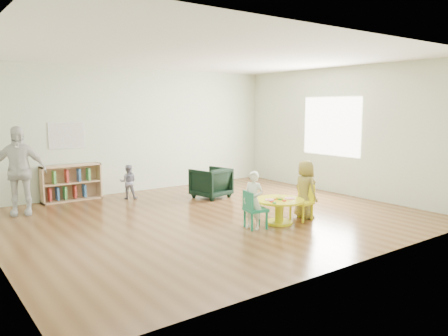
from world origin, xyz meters
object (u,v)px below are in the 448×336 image
object	(u,v)px
kid_chair_left	(253,208)
adult_caretaker	(18,171)
activity_table	(279,207)
bookshelf	(70,183)
kid_chair_right	(303,201)
child_left	(253,200)
armchair	(211,183)
child_right	(305,189)
toddler	(128,182)

from	to	relation	value
kid_chair_left	adult_caretaker	bearing A→B (deg)	-125.80
activity_table	bookshelf	bearing A→B (deg)	119.95
bookshelf	adult_caretaker	world-z (taller)	adult_caretaker
kid_chair_right	bookshelf	world-z (taller)	bookshelf
child_left	adult_caretaker	size ratio (longest dim) A/B	0.58
kid_chair_left	bookshelf	xyz separation A→B (m)	(-1.70, 3.88, 0.04)
bookshelf	armchair	xyz separation A→B (m)	(2.51, -1.50, -0.04)
kid_chair_right	kid_chair_left	bearing A→B (deg)	77.31
activity_table	child_left	bearing A→B (deg)	178.80
kid_chair_right	child_left	distance (m)	1.07
child_right	adult_caretaker	size ratio (longest dim) A/B	0.64
activity_table	bookshelf	xyz separation A→B (m)	(-2.25, 3.91, 0.08)
bookshelf	toddler	world-z (taller)	bookshelf
kid_chair_right	toddler	xyz separation A→B (m)	(-1.72, 3.39, 0.03)
kid_chair_left	child_right	world-z (taller)	child_right
toddler	kid_chair_left	bearing A→B (deg)	130.83
activity_table	armchair	xyz separation A→B (m)	(0.26, 2.40, 0.04)
child_left	activity_table	bearing A→B (deg)	67.14
kid_chair_left	bookshelf	size ratio (longest dim) A/B	0.51
armchair	child_left	size ratio (longest dim) A/B	0.77
toddler	child_left	bearing A→B (deg)	130.69
armchair	child_right	distance (m)	2.43
child_left	bookshelf	bearing A→B (deg)	-178.15
bookshelf	toddler	size ratio (longest dim) A/B	1.64
kid_chair_left	armchair	size ratio (longest dim) A/B	0.86
activity_table	toddler	bearing A→B (deg)	110.13
activity_table	armchair	world-z (taller)	armchair
kid_chair_right	bookshelf	distance (m)	4.83
activity_table	kid_chair_left	world-z (taller)	kid_chair_left
activity_table	bookshelf	distance (m)	4.51
kid_chair_left	toddler	xyz separation A→B (m)	(-0.67, 3.30, 0.04)
kid_chair_right	child_right	bearing A→B (deg)	-68.31
activity_table	adult_caretaker	xyz separation A→B (m)	(-3.36, 3.21, 0.52)
child_right	toddler	xyz separation A→B (m)	(-1.83, 3.32, -0.14)
adult_caretaker	armchair	bearing A→B (deg)	5.47
child_left	toddler	world-z (taller)	child_left
kid_chair_right	toddler	bearing A→B (deg)	18.80
bookshelf	child_left	distance (m)	4.25
bookshelf	child_right	xyz separation A→B (m)	(2.86, -3.90, 0.14)
armchair	child_left	world-z (taller)	child_left
bookshelf	child_left	world-z (taller)	child_left
child_left	armchair	bearing A→B (deg)	139.39
kid_chair_left	toddler	size ratio (longest dim) A/B	0.83
kid_chair_left	child_left	bearing A→B (deg)	-21.56
bookshelf	toddler	distance (m)	1.18
bookshelf	adult_caretaker	bearing A→B (deg)	-148.08
kid_chair_left	child_left	world-z (taller)	child_left
kid_chair_right	child_left	size ratio (longest dim) A/B	0.66
activity_table	armchair	bearing A→B (deg)	83.73
toddler	child_right	bearing A→B (deg)	148.26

